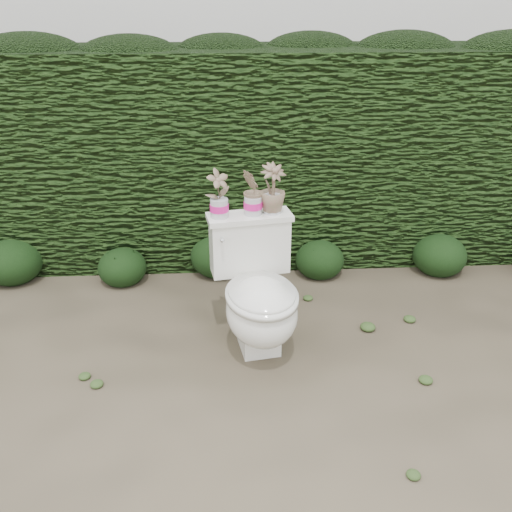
{
  "coord_description": "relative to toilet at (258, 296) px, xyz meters",
  "views": [
    {
      "loc": [
        0.02,
        -2.64,
        1.94
      ],
      "look_at": [
        0.18,
        0.24,
        0.55
      ],
      "focal_mm": 38.0,
      "sensor_mm": 36.0,
      "label": 1
    }
  ],
  "objects": [
    {
      "name": "liriope_clump_1",
      "position": [
        -1.78,
        0.98,
        -0.18
      ],
      "size": [
        0.44,
        0.44,
        0.35
      ],
      "primitive_type": "ellipsoid",
      "color": "black",
      "rests_on": "ground"
    },
    {
      "name": "potted_plant_center",
      "position": [
        -0.02,
        0.24,
        0.55
      ],
      "size": [
        0.12,
        0.15,
        0.26
      ],
      "primitive_type": "imported",
      "rotation": [
        0.0,
        0.0,
        4.66
      ],
      "color": "#288232",
      "rests_on": "toilet"
    },
    {
      "name": "ground",
      "position": [
        -0.19,
        -0.1,
        -0.36
      ],
      "size": [
        60.0,
        60.0,
        0.0
      ],
      "primitive_type": "plane",
      "color": "brown",
      "rests_on": "ground"
    },
    {
      "name": "potted_plant_left",
      "position": [
        -0.22,
        0.21,
        0.56
      ],
      "size": [
        0.17,
        0.16,
        0.27
      ],
      "primitive_type": "imported",
      "rotation": [
        0.0,
        0.0,
        0.58
      ],
      "color": "#288232",
      "rests_on": "toilet"
    },
    {
      "name": "liriope_clump_2",
      "position": [
        -0.96,
        0.9,
        -0.21
      ],
      "size": [
        0.36,
        0.36,
        0.29
      ],
      "primitive_type": "ellipsoid",
      "color": "black",
      "rests_on": "ground"
    },
    {
      "name": "potted_plant_right",
      "position": [
        0.1,
        0.26,
        0.56
      ],
      "size": [
        0.21,
        0.21,
        0.28
      ],
      "primitive_type": "imported",
      "rotation": [
        0.0,
        0.0,
        0.47
      ],
      "color": "#288232",
      "rests_on": "toilet"
    },
    {
      "name": "toilet",
      "position": [
        0.0,
        0.0,
        0.0
      ],
      "size": [
        0.56,
        0.74,
        0.78
      ],
      "rotation": [
        0.0,
        0.0,
        0.17
      ],
      "color": "white",
      "rests_on": "ground"
    },
    {
      "name": "hedge",
      "position": [
        -0.19,
        1.5,
        0.44
      ],
      "size": [
        8.0,
        1.0,
        1.6
      ],
      "primitive_type": "cube",
      "color": "#274517",
      "rests_on": "ground"
    },
    {
      "name": "liriope_clump_3",
      "position": [
        -0.25,
        1.02,
        -0.18
      ],
      "size": [
        0.43,
        0.43,
        0.34
      ],
      "primitive_type": "ellipsoid",
      "color": "black",
      "rests_on": "ground"
    },
    {
      "name": "liriope_clump_4",
      "position": [
        0.53,
        0.94,
        -0.21
      ],
      "size": [
        0.37,
        0.37,
        0.3
      ],
      "primitive_type": "ellipsoid",
      "color": "black",
      "rests_on": "ground"
    },
    {
      "name": "liriope_clump_5",
      "position": [
        1.46,
        0.93,
        -0.19
      ],
      "size": [
        0.41,
        0.41,
        0.32
      ],
      "primitive_type": "ellipsoid",
      "color": "black",
      "rests_on": "ground"
    }
  ]
}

